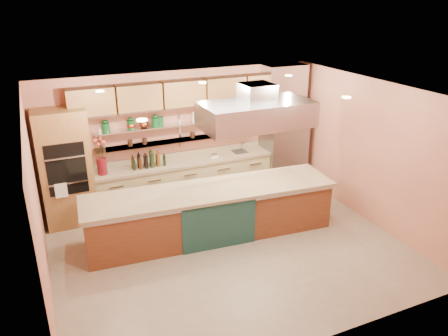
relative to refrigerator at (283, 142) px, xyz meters
name	(u,v)px	position (x,y,z in m)	size (l,w,h in m)	color
floor	(230,249)	(-2.35, -2.14, -1.06)	(6.00, 5.00, 0.02)	gray
ceiling	(230,94)	(-2.35, -2.14, 1.75)	(6.00, 5.00, 0.02)	black
wall_back	(182,136)	(-2.35, 0.36, 0.35)	(6.00, 0.04, 2.80)	tan
wall_front	(318,252)	(-2.35, -4.64, 0.35)	(6.00, 0.04, 2.80)	tan
wall_left	(38,211)	(-5.35, -2.14, 0.35)	(0.04, 5.00, 2.80)	tan
wall_right	(371,152)	(0.65, -2.14, 0.35)	(0.04, 5.00, 2.80)	tan
oven_stack	(66,168)	(-4.80, 0.04, 0.10)	(0.95, 0.64, 2.30)	olive
refrigerator	(283,142)	(0.00, 0.00, 0.00)	(0.95, 0.72, 2.10)	gray
back_counter	(186,181)	(-2.40, 0.06, -0.58)	(3.84, 0.64, 0.93)	#9E8B5F
wall_shelf_lower	(182,140)	(-2.40, 0.23, 0.30)	(3.60, 0.26, 0.03)	silver
wall_shelf_upper	(181,124)	(-2.40, 0.23, 0.65)	(3.60, 0.26, 0.03)	silver
upper_cabinets	(183,94)	(-2.35, 0.18, 1.30)	(4.60, 0.36, 0.55)	olive
range_hood	(256,114)	(-1.56, -1.54, 1.20)	(2.00, 1.00, 0.45)	silver
ceiling_downlights	(225,94)	(-2.35, -1.94, 1.72)	(4.00, 2.80, 0.02)	#FFE5A5
island	(211,212)	(-2.46, -1.54, -0.58)	(4.53, 0.98, 0.95)	brown
flower_vase	(102,166)	(-4.13, 0.01, 0.05)	(0.19, 0.19, 0.33)	#5D0D17
oil_bottle_cluster	(149,162)	(-3.19, 0.01, 0.00)	(0.75, 0.21, 0.24)	black
kitchen_scale	(214,155)	(-1.74, 0.01, -0.08)	(0.15, 0.12, 0.09)	silver
bar_faucet	(241,147)	(-1.03, 0.11, -0.01)	(0.03, 0.03, 0.22)	silver
copper_kettle	(144,124)	(-3.19, 0.23, 0.74)	(0.19, 0.19, 0.15)	#B34929
green_canister	(160,121)	(-2.86, 0.23, 0.76)	(0.16, 0.16, 0.19)	#0F461C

